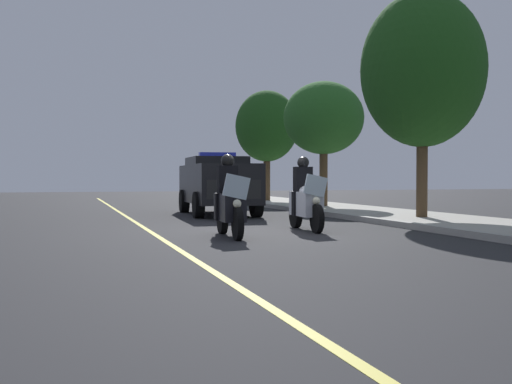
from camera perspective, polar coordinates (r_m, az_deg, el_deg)
name	(u,v)px	position (r m, az deg, el deg)	size (l,w,h in m)	color
ground_plane	(261,233)	(13.63, 0.45, -3.82)	(80.00, 80.00, 0.00)	#28282B
curb_strip	(411,226)	(15.20, 14.14, -3.04)	(48.00, 0.24, 0.15)	#9E9B93
sidewalk_strip	(478,225)	(16.28, 19.86, -2.88)	(48.00, 3.60, 0.10)	#A8A399
lane_stripe_center	(157,236)	(13.11, -9.18, -4.03)	(48.00, 0.12, 0.01)	#E0D14C
police_motorcycle_lead_left	(229,203)	(12.70, -2.48, -1.04)	(2.14, 0.60, 1.72)	black
police_motorcycle_lead_right	(306,200)	(14.27, 4.62, -0.78)	(2.14, 0.60, 1.72)	black
police_suv	(218,182)	(20.21, -3.56, 0.90)	(4.99, 2.27, 2.05)	black
tree_mid_block	(423,70)	(18.40, 15.20, 10.87)	(3.51, 3.51, 6.40)	#4C3823
tree_far_back	(324,118)	(24.50, 6.29, 6.81)	(3.16, 3.16, 4.90)	#4C3823
tree_behind_suv	(267,126)	(29.98, 1.01, 6.10)	(3.05, 3.05, 5.34)	#4C3823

